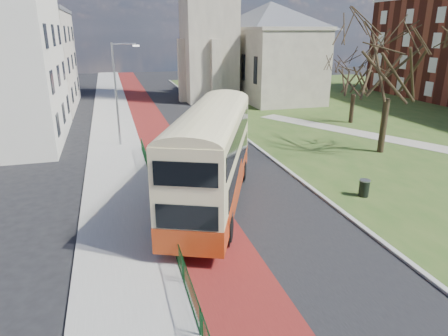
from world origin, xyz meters
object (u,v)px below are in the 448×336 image
object	(u,v)px
winter_tree_far	(356,71)
litter_bin	(364,188)
streetlamp	(118,89)
winter_tree_near	(393,53)
bus	(212,153)

from	to	relation	value
winter_tree_far	litter_bin	size ratio (longest dim) A/B	7.56
streetlamp	litter_bin	world-z (taller)	streetlamp
winter_tree_near	winter_tree_far	distance (m)	10.78
winter_tree_near	litter_bin	bearing A→B (deg)	-131.57
streetlamp	winter_tree_far	distance (m)	23.06
streetlamp	bus	xyz separation A→B (m)	(4.20, -13.50, -1.64)
bus	winter_tree_near	world-z (taller)	winter_tree_near
litter_bin	streetlamp	bearing A→B (deg)	130.94
bus	winter_tree_far	size ratio (longest dim) A/B	1.68
streetlamp	bus	size ratio (longest dim) A/B	0.64
litter_bin	winter_tree_near	bearing A→B (deg)	48.43
winter_tree_near	litter_bin	size ratio (longest dim) A/B	10.89
streetlamp	bus	bearing A→B (deg)	-72.74
winter_tree_near	litter_bin	distance (m)	11.94
winter_tree_near	litter_bin	world-z (taller)	winter_tree_near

